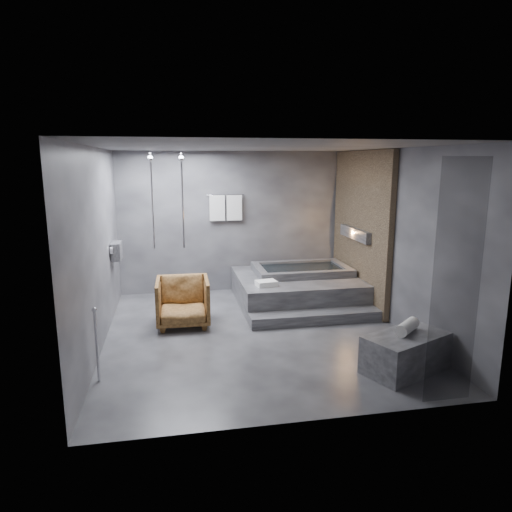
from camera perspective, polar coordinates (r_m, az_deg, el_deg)
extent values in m
plane|color=#2C2C2E|center=(7.15, -0.02, -9.59)|extent=(5.00, 5.00, 0.00)
cube|color=#49494B|center=(6.66, -0.02, 13.47)|extent=(4.50, 5.00, 0.04)
cube|color=#36353A|center=(9.20, -2.91, 4.24)|extent=(4.50, 0.04, 2.80)
cube|color=#36353A|center=(4.39, 6.06, -4.16)|extent=(4.50, 0.04, 2.80)
cube|color=#36353A|center=(6.73, -19.21, 0.82)|extent=(0.04, 5.00, 2.80)
cube|color=#36353A|center=(7.51, 17.12, 2.03)|extent=(0.04, 5.00, 2.80)
cube|color=#9A7E5A|center=(8.59, 12.92, 3.42)|extent=(0.10, 2.40, 2.78)
cube|color=#FF9938|center=(8.58, 12.40, 2.75)|extent=(0.14, 1.20, 0.20)
cube|color=slate|center=(8.13, -17.05, 0.60)|extent=(0.16, 0.42, 0.30)
imported|color=beige|center=(8.04, -17.03, 0.15)|extent=(0.08, 0.08, 0.21)
imported|color=beige|center=(8.24, -16.87, 0.23)|extent=(0.07, 0.07, 0.15)
cylinder|color=silver|center=(8.62, -9.18, 6.94)|extent=(0.04, 0.04, 1.80)
cylinder|color=silver|center=(8.63, -12.86, 6.80)|extent=(0.04, 0.04, 1.80)
cylinder|color=silver|center=(9.07, -3.84, 7.61)|extent=(0.75, 0.02, 0.02)
cube|color=white|center=(9.05, -4.88, 6.00)|extent=(0.30, 0.06, 0.50)
cube|color=white|center=(9.09, -2.74, 6.05)|extent=(0.30, 0.06, 0.50)
cylinder|color=silver|center=(5.83, -19.28, -10.58)|extent=(0.04, 0.04, 0.90)
cube|color=black|center=(5.16, 23.75, -3.28)|extent=(0.55, 0.01, 2.60)
cube|color=#313033|center=(8.64, 5.06, -4.09)|extent=(2.20, 2.00, 0.50)
cube|color=#313033|center=(7.61, 7.46, -7.62)|extent=(2.20, 0.36, 0.18)
cube|color=#373739|center=(6.15, 18.18, -11.41)|extent=(1.22, 0.97, 0.48)
imported|color=#472A11|center=(7.45, -9.12, -5.67)|extent=(0.85, 0.87, 0.78)
cylinder|color=white|center=(6.10, 18.39, -8.41)|extent=(0.43, 0.40, 0.16)
cube|color=white|center=(7.85, 1.29, -3.43)|extent=(0.37, 0.30, 0.09)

